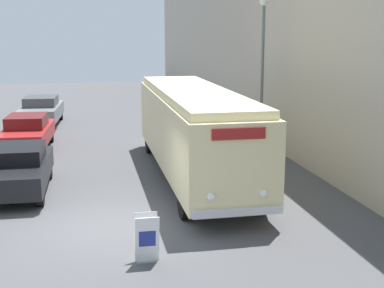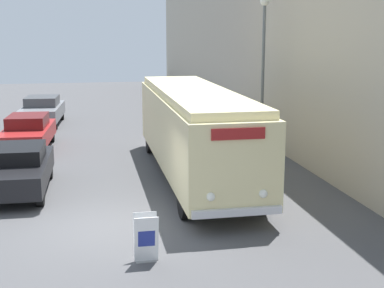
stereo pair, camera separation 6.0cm
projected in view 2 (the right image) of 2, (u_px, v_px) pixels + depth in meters
name	position (u px, v px, depth m)	size (l,w,h in m)	color
ground_plane	(112.00, 226.00, 13.93)	(80.00, 80.00, 0.00)	#4C4C4F
building_wall_right	(266.00, 54.00, 24.10)	(0.30, 60.00, 7.92)	#B2A893
vintage_bus	(194.00, 128.00, 18.27)	(2.43, 11.07, 3.06)	black
sign_board	(146.00, 239.00, 11.75)	(0.53, 0.40, 1.08)	gray
streetlamp	(263.00, 54.00, 20.94)	(0.36, 0.36, 6.28)	#595E60
parked_car_near	(17.00, 168.00, 16.75)	(1.97, 4.44, 1.47)	black
parked_car_mid	(28.00, 132.00, 22.79)	(2.10, 4.55, 1.47)	black
parked_car_far	(42.00, 110.00, 28.87)	(2.24, 4.63, 1.51)	black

